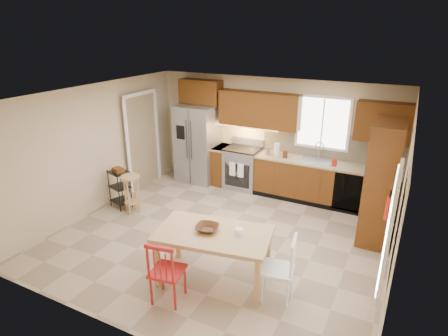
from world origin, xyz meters
TOP-DOWN VIEW (x-y plane):
  - floor at (0.00, 0.00)m, footprint 5.50×5.50m
  - ceiling at (0.00, 0.00)m, footprint 5.50×5.00m
  - wall_back at (0.00, 2.50)m, footprint 5.50×0.02m
  - wall_front at (0.00, -2.50)m, footprint 5.50×0.02m
  - wall_left at (-2.75, 0.00)m, footprint 0.02×5.00m
  - wall_right at (2.75, 0.00)m, footprint 0.02×5.00m
  - refrigerator at (-1.70, 2.12)m, footprint 0.92×0.75m
  - range_stove at (-0.55, 2.19)m, footprint 0.76×0.63m
  - base_cabinet_narrow at (-1.10, 2.20)m, footprint 0.30×0.60m
  - base_cabinet_run at (1.29, 2.20)m, footprint 2.92×0.60m
  - dishwasher at (1.85, 1.91)m, footprint 0.60×0.02m
  - backsplash at (1.29, 2.48)m, footprint 2.92×0.03m
  - upper_over_fridge at (-1.70, 2.33)m, footprint 1.00×0.35m
  - upper_left_block at (-0.25, 2.33)m, footprint 1.80×0.35m
  - upper_right_block at (2.25, 2.33)m, footprint 1.00×0.35m
  - window_back at (1.10, 2.48)m, footprint 1.12×0.04m
  - sink at (1.10, 2.20)m, footprint 0.62×0.46m
  - undercab_glow at (-0.55, 2.30)m, footprint 1.60×0.30m
  - soap_bottle at (1.48, 2.10)m, footprint 0.09×0.09m
  - paper_towel at (0.25, 2.15)m, footprint 0.12×0.12m
  - canister_steel at (0.05, 2.15)m, footprint 0.11×0.11m
  - canister_wood at (0.45, 2.12)m, footprint 0.10×0.10m
  - pantry at (2.43, 1.20)m, footprint 0.50×0.95m
  - fire_extinguisher at (2.63, 0.15)m, footprint 0.12×0.12m
  - window_right at (2.68, -1.15)m, footprint 0.04×1.02m
  - doorway at (-2.67, 1.30)m, footprint 0.04×0.95m
  - dining_table at (0.47, -1.11)m, footprint 1.74×1.16m
  - chair_red at (0.12, -1.76)m, footprint 0.51×0.51m
  - chair_white at (1.42, -1.06)m, footprint 0.51×0.51m
  - table_bowl at (0.37, -1.11)m, footprint 0.38×0.38m
  - table_jar at (0.82, -1.01)m, footprint 0.14×0.14m
  - bar_stool at (-2.01, 0.06)m, footprint 0.42×0.42m
  - utility_cart at (-2.37, 0.12)m, footprint 0.48×0.42m

SIDE VIEW (x-z plane):
  - floor at x=0.00m, z-range 0.00..0.00m
  - bar_stool at x=-2.01m, z-range 0.00..0.78m
  - dining_table at x=0.47m, z-range 0.00..0.78m
  - utility_cart at x=-2.37m, z-range 0.00..0.81m
  - base_cabinet_narrow at x=-1.10m, z-range 0.00..0.90m
  - base_cabinet_run at x=1.29m, z-range 0.00..0.90m
  - dishwasher at x=1.85m, z-range 0.06..0.84m
  - range_stove at x=-0.55m, z-range 0.00..0.92m
  - chair_red at x=0.12m, z-range 0.00..0.95m
  - chair_white at x=1.42m, z-range 0.00..0.95m
  - table_bowl at x=0.37m, z-range 0.75..0.83m
  - table_jar at x=0.82m, z-range 0.75..0.90m
  - sink at x=1.10m, z-range 0.78..0.94m
  - refrigerator at x=-1.70m, z-range 0.00..1.82m
  - canister_wood at x=0.45m, z-range 0.90..1.04m
  - canister_steel at x=0.05m, z-range 0.90..1.08m
  - soap_bottle at x=1.48m, z-range 0.90..1.09m
  - paper_towel at x=0.25m, z-range 0.90..1.18m
  - pantry at x=2.43m, z-range 0.00..2.10m
  - doorway at x=-2.67m, z-range 0.00..2.10m
  - fire_extinguisher at x=2.63m, z-range 0.92..1.28m
  - backsplash at x=1.29m, z-range 0.90..1.45m
  - wall_back at x=0.00m, z-range 0.00..2.50m
  - wall_front at x=0.00m, z-range 0.00..2.50m
  - wall_left at x=-2.75m, z-range 0.00..2.50m
  - wall_right at x=2.75m, z-range 0.00..2.50m
  - undercab_glow at x=-0.55m, z-range 1.43..1.43m
  - window_right at x=2.68m, z-range 0.79..2.11m
  - window_back at x=1.10m, z-range 1.09..2.21m
  - upper_left_block at x=-0.25m, z-range 1.45..2.20m
  - upper_right_block at x=2.25m, z-range 1.45..2.20m
  - upper_over_fridge at x=-1.70m, z-range 1.83..2.38m
  - ceiling at x=0.00m, z-range 2.49..2.51m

